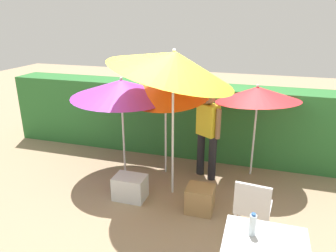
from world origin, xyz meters
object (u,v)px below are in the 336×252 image
Objects in this scene: person_vendor at (208,129)px; chair_plastic at (253,206)px; crate_cardboard at (200,199)px; bottle_water at (253,225)px; umbrella_orange at (121,89)px; umbrella_yellow at (257,94)px; umbrella_rainbow at (174,63)px; umbrella_navy at (167,87)px; cooler_box at (130,187)px; folding_table at (265,248)px.

person_vendor reaches higher than chair_plastic.
bottle_water is at bearing -60.56° from crate_cardboard.
umbrella_orange is 1.03× the size of umbrella_yellow.
bottle_water is at bearing -53.62° from umbrella_rainbow.
umbrella_navy is (0.76, 0.23, 0.03)m from umbrella_orange.
umbrella_rainbow is 2.08m from cooler_box.
crate_cardboard is at bearing 122.82° from folding_table.
chair_plastic is at bearing 90.73° from bottle_water.
umbrella_rainbow is 1.69m from umbrella_yellow.
chair_plastic is 1.75× the size of cooler_box.
umbrella_rainbow is 1.41× the size of umbrella_orange.
umbrella_rainbow reaches higher than crate_cardboard.
umbrella_yellow is at bearing 94.99° from folding_table.
cooler_box is at bearing -106.10° from umbrella_navy.
umbrella_yellow is (2.27, 0.61, -0.08)m from umbrella_orange.
folding_table is (2.06, -1.43, 0.49)m from cooler_box.
crate_cardboard is at bearing -84.00° from person_vendor.
umbrella_navy reaches higher than crate_cardboard.
umbrella_rainbow is 1.34× the size of umbrella_navy.
umbrella_yellow is (1.21, 1.01, -0.61)m from umbrella_rainbow.
umbrella_navy is (-0.30, 0.63, -0.50)m from umbrella_rainbow.
person_vendor reaches higher than umbrella_orange.
bottle_water reaches higher than cooler_box.
umbrella_yellow is 0.94× the size of person_vendor.
umbrella_orange reaches higher than bottle_water.
folding_table is (1.03, -2.52, -0.25)m from person_vendor.
umbrella_yellow is 1.04m from person_vendor.
umbrella_rainbow reaches higher than cooler_box.
crate_cardboard is (-0.67, -1.43, -1.34)m from umbrella_yellow.
umbrella_rainbow is at bearing 34.32° from cooler_box.
person_vendor is 7.83× the size of bottle_water.
umbrella_yellow is at bearing 14.95° from umbrella_orange.
folding_table reaches higher than crate_cardboard.
umbrella_navy reaches higher than cooler_box.
person_vendor reaches higher than umbrella_yellow.
crate_cardboard is at bearing -37.53° from umbrella_rainbow.
umbrella_yellow is at bearing 93.06° from chair_plastic.
cooler_box is 2.48m from bottle_water.
cooler_box is 2.12× the size of bottle_water.
person_vendor is at bearing 96.00° from crate_cardboard.
chair_plastic is (1.31, -0.88, -1.64)m from umbrella_rainbow.
chair_plastic is 0.94m from crate_cardboard.
bottle_water is (1.32, -1.80, -1.25)m from umbrella_rainbow.
umbrella_rainbow is at bearing 146.30° from chair_plastic.
umbrella_orange is 0.79m from umbrella_navy.
person_vendor is (0.43, 0.68, -1.21)m from umbrella_rainbow.
umbrella_rainbow is at bearing -122.36° from person_vendor.
bottle_water is at bearing 164.17° from folding_table.
chair_plastic is (1.61, -1.51, -1.14)m from umbrella_navy.
umbrella_yellow is 1.99× the size of chair_plastic.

